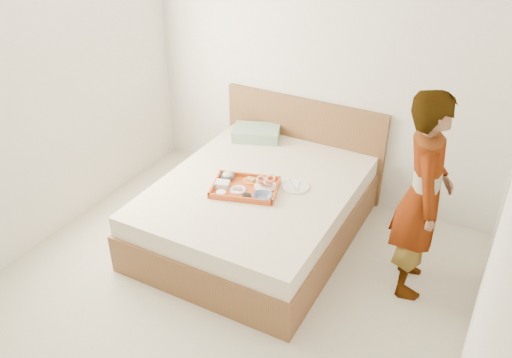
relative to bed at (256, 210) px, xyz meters
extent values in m
cube|color=beige|center=(0.13, -1.00, -0.27)|extent=(3.50, 4.00, 0.01)
cube|color=silver|center=(0.13, 1.00, 1.04)|extent=(3.50, 0.01, 2.60)
cube|color=silver|center=(-1.62, -1.00, 1.04)|extent=(0.01, 4.00, 2.60)
cube|color=silver|center=(1.88, -1.00, 1.04)|extent=(0.01, 4.00, 2.60)
cube|color=brown|center=(0.00, 0.00, 0.00)|extent=(1.65, 2.00, 0.53)
cube|color=brown|center=(0.00, 0.97, 0.21)|extent=(1.65, 0.06, 0.95)
cube|color=#8EB290|center=(-0.41, 0.76, 0.32)|extent=(0.53, 0.45, 0.11)
cube|color=#D1611E|center=(-0.04, -0.12, 0.29)|extent=(0.63, 0.53, 0.05)
cylinder|color=white|center=(0.10, -0.02, 0.29)|extent=(0.23, 0.23, 0.01)
imported|color=#1C2C4B|center=(0.16, -0.19, 0.30)|extent=(0.19, 0.19, 0.04)
cylinder|color=black|center=(0.04, -0.25, 0.29)|extent=(0.10, 0.10, 0.03)
cylinder|color=white|center=(-0.08, -0.18, 0.28)|extent=(0.17, 0.17, 0.01)
cylinder|color=orange|center=(-0.06, 0.00, 0.28)|extent=(0.16, 0.16, 0.01)
imported|color=#1C2C4B|center=(-0.25, -0.06, 0.30)|extent=(0.15, 0.15, 0.04)
cube|color=silver|center=(-0.22, -0.19, 0.30)|extent=(0.13, 0.12, 0.05)
cylinder|color=white|center=(-0.17, -0.30, 0.29)|extent=(0.10, 0.10, 0.03)
cylinder|color=white|center=(0.31, 0.12, 0.27)|extent=(0.31, 0.31, 0.01)
imported|color=beige|center=(1.35, 0.02, 0.55)|extent=(0.53, 0.68, 1.64)
camera|label=1|loc=(1.82, -3.37, 2.66)|focal=37.29mm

